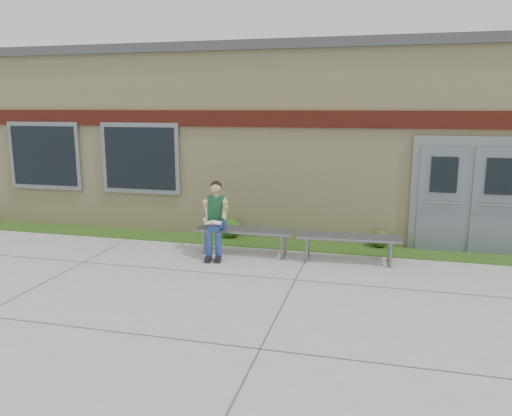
# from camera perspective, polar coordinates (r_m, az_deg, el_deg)

# --- Properties ---
(ground) EXTENTS (80.00, 80.00, 0.00)m
(ground) POSITION_cam_1_polar(r_m,az_deg,el_deg) (8.22, -3.06, -8.81)
(ground) COLOR #9E9E99
(ground) RESTS_ON ground
(grass_strip) EXTENTS (16.00, 0.80, 0.02)m
(grass_strip) POSITION_cam_1_polar(r_m,az_deg,el_deg) (10.61, 1.09, -4.02)
(grass_strip) COLOR #274F15
(grass_strip) RESTS_ON ground
(school_building) EXTENTS (16.20, 6.22, 4.20)m
(school_building) POSITION_cam_1_polar(r_m,az_deg,el_deg) (13.56, 4.39, 8.32)
(school_building) COLOR beige
(school_building) RESTS_ON ground
(bench_left) EXTENTS (1.94, 0.57, 0.50)m
(bench_left) POSITION_cam_1_polar(r_m,az_deg,el_deg) (9.78, -1.26, -3.08)
(bench_left) COLOR slate
(bench_left) RESTS_ON ground
(bench_right) EXTENTS (1.92, 0.63, 0.49)m
(bench_right) POSITION_cam_1_polar(r_m,az_deg,el_deg) (9.47, 10.52, -3.81)
(bench_right) COLOR slate
(bench_right) RESTS_ON ground
(girl) EXTENTS (0.55, 0.88, 1.44)m
(girl) POSITION_cam_1_polar(r_m,az_deg,el_deg) (9.65, -4.66, -1.04)
(girl) COLOR navy
(girl) RESTS_ON ground
(shrub_mid) EXTENTS (0.42, 0.42, 0.42)m
(shrub_mid) POSITION_cam_1_polar(r_m,az_deg,el_deg) (11.00, -2.89, -2.28)
(shrub_mid) COLOR #274F15
(shrub_mid) RESTS_ON grass_strip
(shrub_east) EXTENTS (0.36, 0.36, 0.36)m
(shrub_east) POSITION_cam_1_polar(r_m,az_deg,el_deg) (10.55, 14.04, -3.41)
(shrub_east) COLOR #274F15
(shrub_east) RESTS_ON grass_strip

